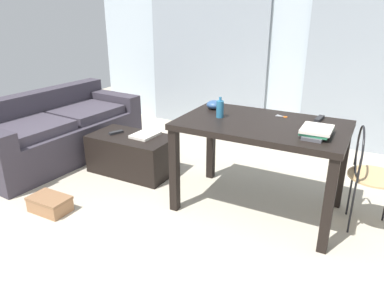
# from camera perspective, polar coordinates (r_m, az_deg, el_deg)

# --- Properties ---
(ground_plane) EXTENTS (8.40, 8.40, 0.00)m
(ground_plane) POSITION_cam_1_polar(r_m,az_deg,el_deg) (3.31, 3.88, -9.79)
(ground_plane) COLOR #B2A893
(wall_back) EXTENTS (5.85, 0.10, 2.48)m
(wall_back) POSITION_cam_1_polar(r_m,az_deg,el_deg) (4.91, 15.07, 15.07)
(wall_back) COLOR silver
(wall_back) RESTS_ON ground
(curtains) EXTENTS (4.00, 0.03, 2.24)m
(curtains) POSITION_cam_1_polar(r_m,az_deg,el_deg) (4.84, 14.69, 13.56)
(curtains) COLOR #99A3AD
(curtains) RESTS_ON ground
(couch) EXTENTS (1.03, 1.99, 0.74)m
(couch) POSITION_cam_1_polar(r_m,az_deg,el_deg) (4.54, -20.49, 1.78)
(couch) COLOR #38333D
(couch) RESTS_ON ground
(coffee_table) EXTENTS (0.88, 0.49, 0.41)m
(coffee_table) POSITION_cam_1_polar(r_m,az_deg,el_deg) (3.93, -9.39, -1.55)
(coffee_table) COLOR black
(coffee_table) RESTS_ON ground
(craft_table) EXTENTS (1.35, 0.83, 0.79)m
(craft_table) POSITION_cam_1_polar(r_m,az_deg,el_deg) (3.06, 10.82, 1.44)
(craft_table) COLOR black
(craft_table) RESTS_ON ground
(wire_chair) EXTENTS (0.40, 0.42, 0.84)m
(wire_chair) POSITION_cam_1_polar(r_m,az_deg,el_deg) (3.12, 25.80, -3.23)
(wire_chair) COLOR tan
(wire_chair) RESTS_ON ground
(bottle_near) EXTENTS (0.06, 0.06, 0.17)m
(bottle_near) POSITION_cam_1_polar(r_m,az_deg,el_deg) (3.09, 4.42, 5.53)
(bottle_near) COLOR teal
(bottle_near) RESTS_ON craft_table
(bowl) EXTENTS (0.15, 0.15, 0.08)m
(bowl) POSITION_cam_1_polar(r_m,az_deg,el_deg) (3.36, 3.53, 6.18)
(bowl) COLOR #2D4C7A
(bowl) RESTS_ON craft_table
(book_stack) EXTENTS (0.21, 0.31, 0.07)m
(book_stack) POSITION_cam_1_polar(r_m,az_deg,el_deg) (2.80, 18.94, 1.90)
(book_stack) COLOR #4C4C51
(book_stack) RESTS_ON craft_table
(tv_remote_on_table) EXTENTS (0.06, 0.17, 0.03)m
(tv_remote_on_table) POSITION_cam_1_polar(r_m,az_deg,el_deg) (3.20, 19.35, 3.77)
(tv_remote_on_table) COLOR #232326
(tv_remote_on_table) RESTS_ON craft_table
(scissors) EXTENTS (0.10, 0.05, 0.00)m
(scissors) POSITION_cam_1_polar(r_m,az_deg,el_deg) (3.21, 14.09, 4.21)
(scissors) COLOR #9EA0A5
(scissors) RESTS_ON craft_table
(tv_remote_primary) EXTENTS (0.11, 0.16, 0.02)m
(tv_remote_primary) POSITION_cam_1_polar(r_m,az_deg,el_deg) (3.95, -11.83, 1.78)
(tv_remote_primary) COLOR #232326
(tv_remote_primary) RESTS_ON coffee_table
(magazine) EXTENTS (0.23, 0.30, 0.03)m
(magazine) POSITION_cam_1_polar(r_m,az_deg,el_deg) (3.83, -7.35, 1.44)
(magazine) COLOR silver
(magazine) RESTS_ON coffee_table
(shoebox) EXTENTS (0.35, 0.22, 0.14)m
(shoebox) POSITION_cam_1_polar(r_m,az_deg,el_deg) (3.44, -21.40, -8.75)
(shoebox) COLOR #996B47
(shoebox) RESTS_ON ground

